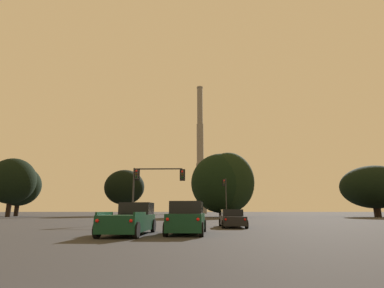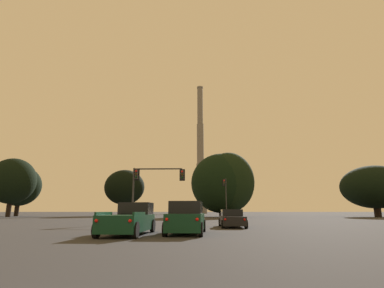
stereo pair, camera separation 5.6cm
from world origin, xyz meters
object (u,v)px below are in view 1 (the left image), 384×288
object	(u,v)px
suv_center_lane_second	(187,218)
sedan_right_lane_front	(232,219)
smokestack	(200,161)
pickup_truck_left_lane_second	(130,220)
traffic_light_far_right	(225,192)
traffic_light_overhead_left	(151,181)

from	to	relation	value
suv_center_lane_second	sedan_right_lane_front	distance (m)	8.08
suv_center_lane_second	smokestack	world-z (taller)	smokestack
sedan_right_lane_front	pickup_truck_left_lane_second	bearing A→B (deg)	-130.06
suv_center_lane_second	smokestack	bearing A→B (deg)	92.48
sedan_right_lane_front	pickup_truck_left_lane_second	size ratio (longest dim) A/B	0.85
traffic_light_far_right	smokestack	xyz separation A→B (m)	(-4.33, 79.89, 18.45)
pickup_truck_left_lane_second	traffic_light_overhead_left	world-z (taller)	traffic_light_overhead_left
suv_center_lane_second	traffic_light_far_right	bearing A→B (deg)	84.40
pickup_truck_left_lane_second	smokestack	bearing A→B (deg)	89.83
suv_center_lane_second	pickup_truck_left_lane_second	distance (m)	3.28
sedan_right_lane_front	smokestack	distance (m)	109.11
sedan_right_lane_front	traffic_light_far_right	xyz separation A→B (m)	(1.70, 26.91, 3.75)
traffic_light_far_right	traffic_light_overhead_left	xyz separation A→B (m)	(-9.55, -20.64, 0.03)
traffic_light_overhead_left	suv_center_lane_second	bearing A→B (deg)	-71.85
suv_center_lane_second	traffic_light_far_right	distance (m)	34.80
traffic_light_overhead_left	smokestack	world-z (taller)	smokestack
suv_center_lane_second	pickup_truck_left_lane_second	bearing A→B (deg)	-168.45
traffic_light_far_right	suv_center_lane_second	bearing A→B (deg)	-98.46
traffic_light_far_right	traffic_light_overhead_left	bearing A→B (deg)	-114.84
traffic_light_overhead_left	smokestack	size ratio (longest dim) A/B	0.10
traffic_light_far_right	smokestack	world-z (taller)	smokestack
suv_center_lane_second	sedan_right_lane_front	world-z (taller)	suv_center_lane_second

